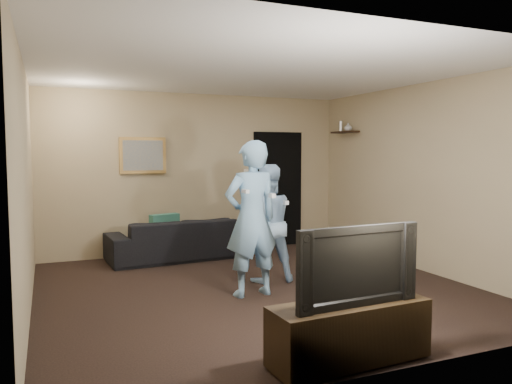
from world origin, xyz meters
name	(u,v)px	position (x,y,z in m)	size (l,w,h in m)	color
ground	(256,289)	(0.00, 0.00, 0.00)	(5.00, 5.00, 0.00)	black
ceiling	(257,71)	(0.00, 0.00, 2.60)	(5.00, 5.00, 0.04)	silver
wall_back	(198,173)	(0.00, 2.50, 1.30)	(5.00, 0.04, 2.60)	tan
wall_front	(389,200)	(0.00, -2.50, 1.30)	(5.00, 0.04, 2.60)	tan
wall_left	(26,187)	(-2.50, 0.00, 1.30)	(0.04, 5.00, 2.60)	tan
wall_right	(423,177)	(2.50, 0.00, 1.30)	(0.04, 5.00, 2.60)	tan
sofa	(178,239)	(-0.45, 2.04, 0.31)	(2.13, 0.83, 0.62)	black
throw_pillow	(165,229)	(-0.67, 2.04, 0.48)	(0.45, 0.14, 0.45)	#1B5347
painting_frame	(143,155)	(-0.90, 2.48, 1.60)	(0.72, 0.05, 0.57)	olive
painting_canvas	(143,155)	(-0.90, 2.45, 1.60)	(0.62, 0.01, 0.47)	slate
doorway	(278,189)	(1.45, 2.47, 1.00)	(0.90, 0.06, 2.00)	black
light_switch	(246,173)	(0.85, 2.48, 1.30)	(0.08, 0.02, 0.12)	silver
wall_shelf	(345,132)	(2.39, 1.80, 1.99)	(0.20, 0.60, 0.03)	black
shelf_vase	(348,127)	(2.39, 1.71, 2.07)	(0.13, 0.13, 0.14)	silver
shelf_figurine	(341,126)	(2.39, 1.93, 2.09)	(0.06, 0.06, 0.18)	silver
tv_console	(349,332)	(-0.16, -2.25, 0.25)	(1.30, 0.42, 0.46)	black
television	(350,264)	(-0.16, -2.25, 0.79)	(1.07, 0.14, 0.62)	black
wii_player_left	(251,219)	(-0.16, -0.23, 0.89)	(0.68, 0.53, 1.78)	#7AABD4
wii_player_right	(266,223)	(0.25, 0.28, 0.75)	(0.77, 0.63, 1.50)	#99BDDE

